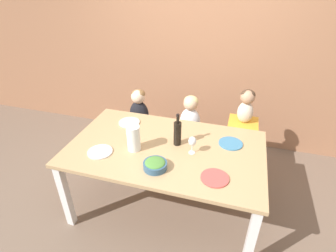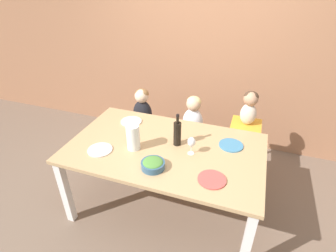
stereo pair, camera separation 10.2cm
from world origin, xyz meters
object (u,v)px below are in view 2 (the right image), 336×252
chair_far_left (144,130)px  dinner_plate_front_right (212,179)px  chair_far_center (192,140)px  dinner_plate_back_right (231,145)px  person_child_left (142,107)px  chair_right_highchair (244,136)px  salad_bowl_large (153,164)px  wine_bottle (177,133)px  dinner_plate_front_left (100,150)px  wine_glass_near (191,142)px  paper_towel_roll (133,137)px  dinner_plate_back_left (131,121)px  person_child_center (193,116)px  person_baby_right (250,106)px

chair_far_left → dinner_plate_front_right: size_ratio=2.00×
chair_far_center → dinner_plate_back_right: bearing=-47.5°
chair_far_center → person_child_left: (-0.65, 0.00, 0.34)m
chair_far_center → dinner_plate_front_right: 1.23m
chair_right_highchair → salad_bowl_large: 1.31m
wine_bottle → dinner_plate_front_left: (-0.64, -0.33, -0.12)m
wine_bottle → wine_glass_near: (0.16, -0.10, -0.01)m
paper_towel_roll → dinner_plate_back_left: 0.50m
paper_towel_roll → salad_bowl_large: paper_towel_roll is taller
person_child_center → chair_far_center: bearing=-90.0°
wine_bottle → wine_glass_near: wine_bottle is taller
dinner_plate_back_right → chair_far_center: bearing=132.5°
chair_far_left → chair_right_highchair: size_ratio=0.62×
paper_towel_roll → person_baby_right: bearing=43.4°
wine_glass_near → chair_far_left: bearing=136.5°
chair_far_center → person_child_center: size_ratio=0.89×
dinner_plate_front_right → dinner_plate_back_left: bearing=148.6°
person_child_left → salad_bowl_large: bearing=-61.6°
wine_glass_near → dinner_plate_front_left: size_ratio=0.75×
chair_far_center → dinner_plate_front_right: (0.43, -1.08, 0.41)m
chair_far_center → paper_towel_roll: bearing=-110.6°
person_baby_right → wine_bottle: person_baby_right is taller
person_child_left → dinner_plate_back_right: person_child_left is taller
person_baby_right → dinner_plate_back_right: person_baby_right is taller
dinner_plate_back_left → dinner_plate_back_right: same height
person_child_center → dinner_plate_back_right: person_child_center is taller
paper_towel_roll → dinner_plate_front_left: size_ratio=1.07×
person_child_center → dinner_plate_back_left: (-0.57, -0.47, 0.07)m
wine_glass_near → dinner_plate_back_right: wine_glass_near is taller
chair_right_highchair → wine_glass_near: wine_glass_near is taller
person_child_center → paper_towel_roll: 0.97m
dinner_plate_back_left → paper_towel_roll: bearing=-60.7°
salad_bowl_large → chair_right_highchair: bearing=58.3°
chair_far_center → person_child_center: 0.34m
person_child_center → salad_bowl_large: (-0.06, -1.09, 0.10)m
salad_bowl_large → wine_bottle: bearing=77.6°
person_child_center → dinner_plate_front_left: bearing=-120.8°
person_child_center → person_baby_right: bearing=0.0°
person_child_left → wine_bottle: size_ratio=1.58×
wine_glass_near → dinner_plate_front_right: size_ratio=0.75×
chair_far_left → dinner_plate_back_left: bearing=-80.3°
person_baby_right → wine_glass_near: (-0.43, -0.80, -0.05)m
chair_far_center → salad_bowl_large: size_ratio=2.26×
wine_glass_near → dinner_plate_front_left: bearing=-163.8°
dinner_plate_back_left → dinner_plate_front_right: 1.18m
wine_glass_near → dinner_plate_front_right: 0.39m
chair_far_center → person_baby_right: size_ratio=1.17×
person_child_center → dinner_plate_back_right: 0.76m
paper_towel_roll → dinner_plate_back_left: (-0.24, 0.43, -0.12)m
paper_towel_roll → wine_glass_near: 0.53m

